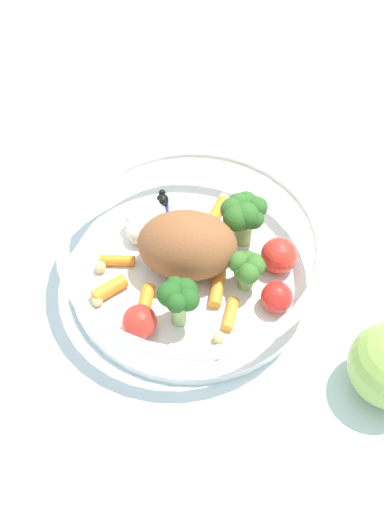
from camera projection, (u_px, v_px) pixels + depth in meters
The scene contains 2 objects.
ground_plane at pixel (180, 283), 0.61m from camera, with size 2.40×2.40×0.00m, color silver.
food_container at pixel (193, 253), 0.59m from camera, with size 0.24×0.24×0.07m.
Camera 1 is at (0.19, -0.31, 0.50)m, focal length 46.56 mm.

